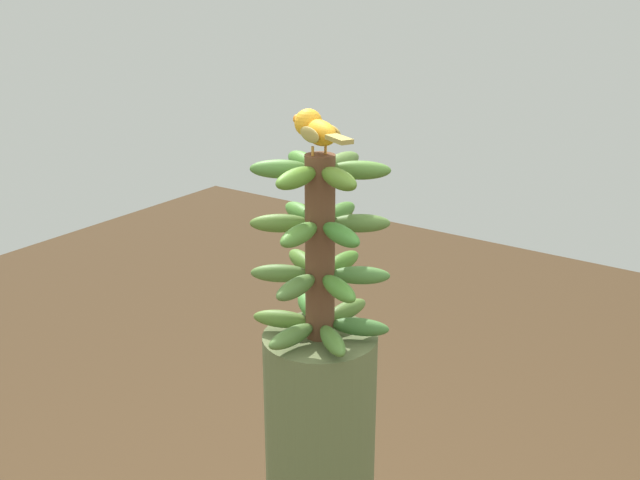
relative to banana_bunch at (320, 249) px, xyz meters
The scene contains 2 objects.
banana_bunch is the anchor object (origin of this frame).
perched_bird 0.22m from the banana_bunch, 76.36° to the left, with size 0.10×0.17×0.08m.
Camera 1 is at (-1.05, -0.73, 1.89)m, focal length 41.45 mm.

